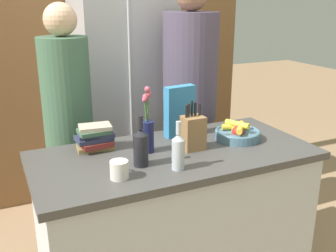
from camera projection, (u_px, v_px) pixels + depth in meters
The scene contains 13 objects.
kitchen_island at pixel (175, 225), 2.24m from camera, with size 1.51×0.71×0.90m.
back_wall_wood at pixel (95, 46), 3.31m from camera, with size 2.71×0.12×2.60m.
refrigerator at pixel (124, 86), 3.13m from camera, with size 0.71×0.63×2.05m.
fruit_bowl at pixel (238, 133), 2.28m from camera, with size 0.26×0.26×0.11m.
knife_block at pixel (193, 132), 2.12m from camera, with size 0.12×0.10×0.27m.
flower_vase at pixel (147, 131), 2.07m from camera, with size 0.07×0.07×0.36m.
cereal_box at pixel (180, 111), 2.31m from camera, with size 0.19×0.08×0.30m.
coffee_mug at pixel (119, 169), 1.79m from camera, with size 0.09×0.12×0.09m.
book_stack at pixel (95, 138), 2.12m from camera, with size 0.21×0.15×0.14m.
bottle_oil at pixel (178, 151), 1.86m from camera, with size 0.06×0.06×0.24m.
bottle_vinegar at pixel (141, 146), 1.90m from camera, with size 0.07×0.07×0.26m.
person_at_sink at pixel (69, 123), 2.45m from camera, with size 0.30×0.30×1.67m.
person_in_blue at pixel (190, 98), 2.76m from camera, with size 0.38×0.38×1.82m.
Camera 1 is at (-0.86, -1.76, 1.69)m, focal length 42.00 mm.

